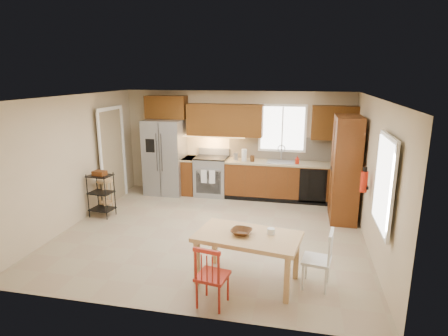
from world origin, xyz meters
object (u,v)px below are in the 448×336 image
at_px(refrigerator, 165,157).
at_px(dining_table, 247,259).
at_px(table_bowl, 241,235).
at_px(chair_red, 212,275).
at_px(bar_stool, 106,196).
at_px(fire_extinguisher, 364,182).
at_px(range_stove, 211,177).
at_px(pantry, 345,169).
at_px(utility_cart, 101,195).
at_px(table_jar, 271,233).
at_px(chair_white, 317,259).
at_px(soap_bottle, 297,160).

height_order(refrigerator, dining_table, refrigerator).
bearing_deg(table_bowl, chair_red, -111.84).
bearing_deg(bar_stool, fire_extinguisher, -13.77).
height_order(range_stove, pantry, pantry).
bearing_deg(dining_table, refrigerator, 134.41).
relative_size(range_stove, bar_stool, 1.31).
relative_size(chair_red, utility_cart, 0.91).
distance_m(refrigerator, pantry, 4.23).
bearing_deg(table_jar, chair_red, -131.88).
height_order(table_bowl, utility_cart, utility_cart).
relative_size(table_jar, utility_cart, 0.12).
distance_m(fire_extinguisher, chair_red, 3.22).
distance_m(chair_red, utility_cart, 3.91).
xyz_separation_m(range_stove, chair_red, (1.09, -4.39, -0.04)).
height_order(refrigerator, bar_stool, refrigerator).
relative_size(dining_table, chair_white, 1.70).
height_order(pantry, fire_extinguisher, pantry).
bearing_deg(bar_stool, refrigerator, 53.51).
relative_size(refrigerator, pantry, 0.87).
relative_size(fire_extinguisher, dining_table, 0.25).
relative_size(dining_table, table_jar, 12.78).
relative_size(soap_bottle, table_jar, 1.71).
xyz_separation_m(refrigerator, dining_table, (2.59, -3.68, -0.56)).
xyz_separation_m(table_bowl, bar_stool, (-3.30, 2.16, -0.36)).
xyz_separation_m(refrigerator, pantry, (4.13, -0.93, 0.14)).
bearing_deg(chair_red, soap_bottle, 86.93).
xyz_separation_m(dining_table, chair_red, (-0.35, -0.65, 0.07)).
bearing_deg(bar_stool, chair_white, -34.62).
bearing_deg(chair_white, table_bowl, 102.05).
bearing_deg(chair_red, chair_white, 37.59).
height_order(fire_extinguisher, table_jar, fire_extinguisher).
relative_size(refrigerator, dining_table, 1.27).
distance_m(soap_bottle, bar_stool, 4.30).
relative_size(soap_bottle, bar_stool, 0.27).
height_order(bar_stool, utility_cart, utility_cart).
distance_m(range_stove, chair_white, 4.39).
height_order(soap_bottle, bar_stool, soap_bottle).
height_order(pantry, table_jar, pantry).
height_order(dining_table, chair_red, chair_red).
distance_m(range_stove, pantry, 3.19).
bearing_deg(range_stove, utility_cart, -135.50).
xyz_separation_m(dining_table, utility_cart, (-3.32, 1.88, 0.11)).
bearing_deg(soap_bottle, dining_table, -99.22).
distance_m(chair_white, table_bowl, 1.08).
relative_size(chair_white, table_bowl, 2.90).
height_order(fire_extinguisher, utility_cart, fire_extinguisher).
xyz_separation_m(table_bowl, utility_cart, (-3.23, 1.88, -0.25)).
bearing_deg(table_bowl, refrigerator, 124.18).
height_order(chair_red, chair_white, same).
relative_size(soap_bottle, utility_cart, 0.21).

